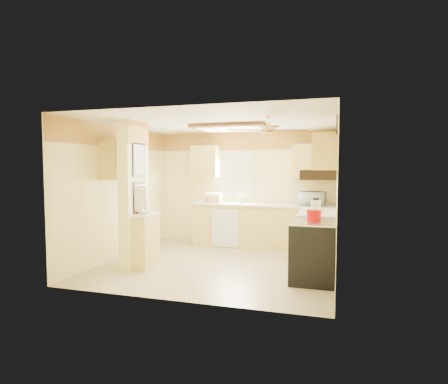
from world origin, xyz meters
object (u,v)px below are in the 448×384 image
(microwave, at_px, (312,199))
(dutch_oven, at_px, (314,215))
(bowl, at_px, (144,212))
(stove, at_px, (313,251))
(kettle, at_px, (316,206))

(microwave, bearing_deg, dutch_oven, 101.41)
(microwave, relative_size, bowl, 2.22)
(stove, xyz_separation_m, microwave, (-0.14, 2.12, 0.62))
(stove, height_order, dutch_oven, dutch_oven)
(kettle, bearing_deg, microwave, 96.01)
(dutch_oven, relative_size, kettle, 0.95)
(microwave, height_order, kettle, microwave)
(stove, relative_size, microwave, 1.79)
(bowl, height_order, kettle, kettle)
(microwave, xyz_separation_m, dutch_oven, (0.14, -1.99, -0.09))
(stove, distance_m, kettle, 1.12)
(bowl, bearing_deg, kettle, 19.51)
(kettle, bearing_deg, stove, -89.25)
(bowl, distance_m, dutch_oven, 2.81)
(microwave, relative_size, dutch_oven, 2.13)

